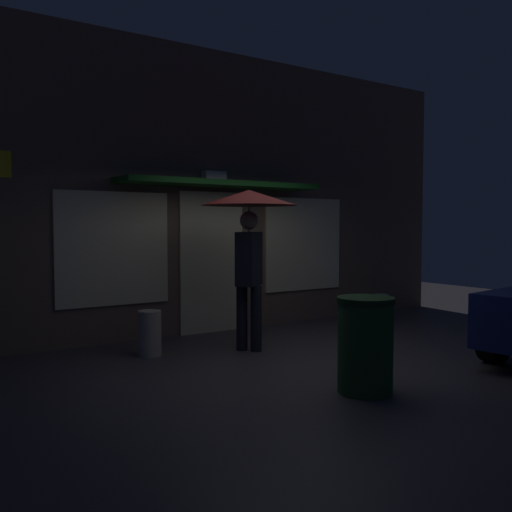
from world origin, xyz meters
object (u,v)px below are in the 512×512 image
person_with_umbrella (249,219)px  sidewalk_bollard (150,333)px  sidewalk_bollard_2 (381,308)px  trash_bin (365,345)px

person_with_umbrella → sidewalk_bollard: bearing=120.3°
person_with_umbrella → sidewalk_bollard_2: person_with_umbrella is taller
sidewalk_bollard → sidewalk_bollard_2: size_ratio=1.18×
sidewalk_bollard → trash_bin: bearing=-65.9°
sidewalk_bollard → trash_bin: trash_bin is taller
person_with_umbrella → trash_bin: bearing=-129.9°
sidewalk_bollard → trash_bin: size_ratio=0.61×
sidewalk_bollard_2 → person_with_umbrella: bearing=-170.2°
sidewalk_bollard → trash_bin: (1.19, -2.65, 0.19)m
sidewalk_bollard_2 → trash_bin: bearing=-138.6°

